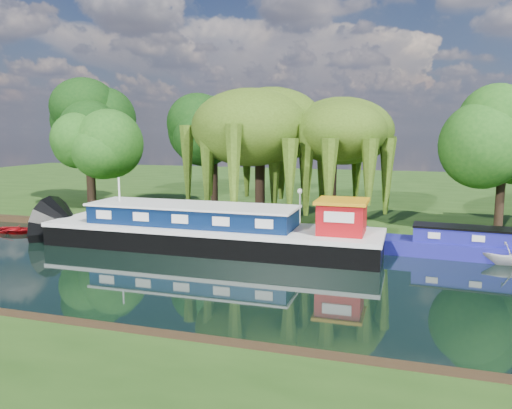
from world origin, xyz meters
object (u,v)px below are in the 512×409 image
(dutch_barge, at_px, (212,231))
(white_cruiser, at_px, (507,264))
(red_dinghy, at_px, (16,233))
(narrowboat, at_px, (499,248))

(dutch_barge, bearing_deg, white_cruiser, 4.59)
(red_dinghy, bearing_deg, narrowboat, -89.04)
(narrowboat, bearing_deg, red_dinghy, -172.78)
(red_dinghy, relative_size, white_cruiser, 1.15)
(dutch_barge, height_order, white_cruiser, dutch_barge)
(dutch_barge, xyz_separation_m, narrowboat, (15.55, 2.12, -0.39))
(dutch_barge, xyz_separation_m, red_dinghy, (-14.30, 0.26, -1.03))
(red_dinghy, xyz_separation_m, white_cruiser, (30.14, 1.01, 0.00))
(dutch_barge, distance_m, red_dinghy, 14.34)
(dutch_barge, relative_size, white_cruiser, 7.93)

